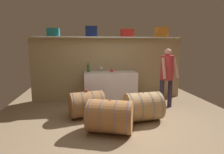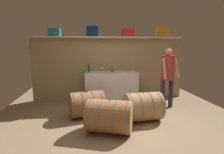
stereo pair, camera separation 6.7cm
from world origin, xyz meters
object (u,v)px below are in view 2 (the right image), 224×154
Objects in this scene: toolcase_teal at (54,32)px; wine_barrel_far at (143,107)px; red_funnel at (112,70)px; wine_barrel_near at (87,104)px; toolcase_red at (128,33)px; toolcase_orange at (162,32)px; work_cabinet at (111,87)px; winemaker_pouring at (168,72)px; wine_bottle_green at (89,68)px; wine_glass at (102,68)px; wine_barrel_flank at (110,116)px; tasting_cup at (87,91)px; toolcase_navy at (92,31)px.

toolcase_teal is 0.39× the size of wine_barrel_far.
wine_barrel_near is at bearing -123.70° from red_funnel.
red_funnel is (-0.50, -0.19, -1.09)m from toolcase_red.
red_funnel reaches higher than wine_barrel_far.
toolcase_orange reaches higher than work_cabinet.
winemaker_pouring is (2.16, 0.37, 0.68)m from wine_barrel_near.
work_cabinet is (-0.54, -0.23, -1.61)m from toolcase_red.
toolcase_red is 1.58m from wine_bottle_green.
wine_bottle_green is 0.40m from wine_glass.
wine_barrel_far is at bearing 50.16° from wine_barrel_flank.
wine_barrel_far is 0.96m from wine_barrel_flank.
wine_bottle_green is 1.26m from tasting_cup.
winemaker_pouring reaches higher than work_cabinet.
winemaker_pouring is (1.44, -0.74, 0.53)m from work_cabinet.
toolcase_red is 1.32m from wine_glass.
toolcase_teal is 1.99m from red_funnel.
wine_glass is 0.17× the size of wine_barrel_far.
red_funnel reaches higher than work_cabinet.
wine_barrel_far is 0.84× the size of wine_barrel_flank.
toolcase_teal reaches higher than tasting_cup.
wine_bottle_green is at bearing 173.18° from work_cabinet.
toolcase_navy is 1.08m from toolcase_red.
work_cabinet is 0.52m from red_funnel.
toolcase_orange reaches higher than wine_bottle_green.
wine_bottle_green reaches higher than wine_barrel_flank.
toolcase_orange is 0.36× the size of wine_barrel_flank.
tasting_cup is (-0.76, -1.14, -0.34)m from red_funnel.
winemaker_pouring is (1.97, -0.97, -1.11)m from toolcase_navy.
toolcase_navy is 0.33× the size of wine_barrel_flank.
toolcase_teal is 5.42× the size of tasting_cup.
red_funnel is (0.58, -0.19, -1.13)m from toolcase_navy.
toolcase_navy reaches higher than wine_barrel_far.
wine_bottle_green is 2.12m from wine_barrel_far.
tasting_cup is at bearing -137.42° from toolcase_red.
wine_barrel_far is at bearing -118.92° from toolcase_orange.
toolcase_red is 1.20× the size of wine_bottle_green.
red_funnel is at bearing -21.01° from wine_glass.
wine_bottle_green is at bearing 120.79° from wine_barrel_far.
wine_barrel_far is at bearing -53.04° from wine_bottle_green.
wine_barrel_far is 0.54× the size of winemaker_pouring.
toolcase_red reaches higher than wine_glass.
wine_barrel_flank is 0.63× the size of winemaker_pouring.
wine_barrel_far is (1.20, -1.59, -0.72)m from wine_bottle_green.
wine_barrel_far is (0.51, -1.55, -0.65)m from red_funnel.
toolcase_navy is at bearing 115.31° from wine_barrel_flank.
wine_glass is (0.40, 0.07, -0.03)m from wine_bottle_green.
toolcase_navy is 1.15× the size of wine_bottle_green.
toolcase_red is 1.08m from toolcase_orange.
toolcase_red is 0.39× the size of wine_barrel_near.
wine_barrel_near is at bearing 156.20° from wine_barrel_far.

